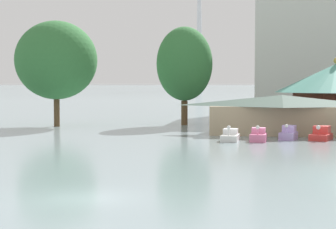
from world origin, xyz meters
name	(u,v)px	position (x,y,z in m)	size (l,w,h in m)	color
ground_plane	(82,198)	(0.00, 0.00, 0.00)	(2000.00, 2000.00, 0.00)	gray
pedal_boat_white	(230,136)	(5.23, 27.18, 0.43)	(1.63, 3.00, 1.47)	white
pedal_boat_pink	(258,136)	(7.74, 27.29, 0.48)	(1.54, 2.72, 1.49)	pink
pedal_boat_lavender	(289,134)	(10.47, 29.19, 0.52)	(1.87, 2.55, 1.49)	#B299D8
pedal_boat_red	(321,134)	(13.37, 29.18, 0.51)	(2.39, 3.09, 1.43)	red
boathouse	(282,114)	(9.99, 34.50, 2.08)	(15.24, 6.51, 3.98)	tan
green_roof_pavilion	(336,91)	(16.26, 42.98, 4.31)	(13.70, 13.70, 8.03)	brown
shoreline_tree_tall_left	(56,60)	(-16.06, 40.75, 7.84)	(9.68, 9.68, 12.49)	brown
shoreline_tree_mid	(184,64)	(-1.43, 45.58, 7.48)	(6.85, 6.85, 12.02)	brown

